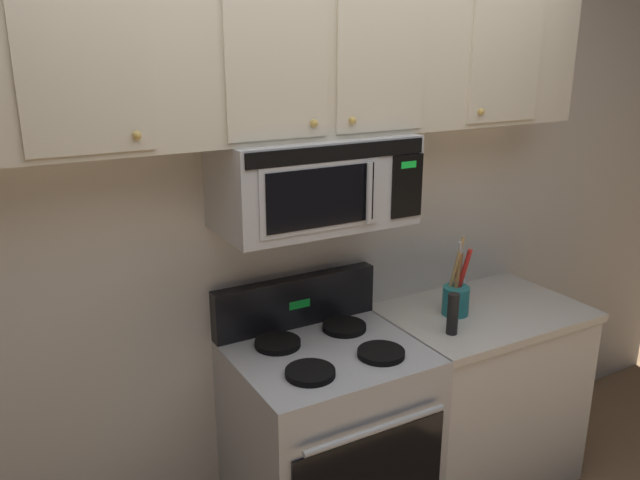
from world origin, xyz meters
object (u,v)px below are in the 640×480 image
object	(u,v)px
salt_shaker	(461,285)
utensil_crock_teal	(456,296)
pepper_mill	(453,314)
stove_range	(328,442)
over_range_microwave	(314,181)

from	to	relation	value
salt_shaker	utensil_crock_teal	bearing A→B (deg)	-137.09
utensil_crock_teal	salt_shaker	distance (m)	0.24
salt_shaker	pepper_mill	xyz separation A→B (m)	(-0.33, -0.32, 0.04)
salt_shaker	pepper_mill	bearing A→B (deg)	-136.00
stove_range	pepper_mill	size ratio (longest dim) A/B	6.17
stove_range	utensil_crock_teal	size ratio (longest dim) A/B	3.01
over_range_microwave	pepper_mill	world-z (taller)	over_range_microwave
over_range_microwave	utensil_crock_teal	distance (m)	0.91
over_range_microwave	utensil_crock_teal	bearing A→B (deg)	-7.39
over_range_microwave	stove_range	bearing A→B (deg)	-89.86
stove_range	over_range_microwave	world-z (taller)	over_range_microwave
utensil_crock_teal	salt_shaker	bearing A→B (deg)	42.91
utensil_crock_teal	pepper_mill	size ratio (longest dim) A/B	2.05
salt_shaker	over_range_microwave	bearing A→B (deg)	-175.00
pepper_mill	utensil_crock_teal	bearing A→B (deg)	45.26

